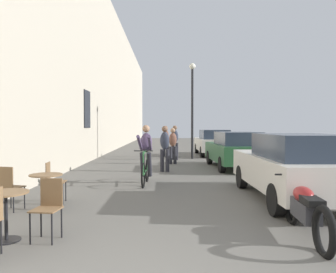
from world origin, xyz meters
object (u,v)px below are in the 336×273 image
Objects in this scene: cafe_chair_mid_toward_street at (53,179)px; street_lamp at (192,98)px; pedestrian_furthest at (166,139)px; parked_car_third at (213,142)px; pedestrian_near at (165,146)px; pedestrian_far at (175,141)px; cafe_chair_near_toward_wall at (48,204)px; cafe_table_mid at (46,184)px; cafe_chair_mid_toward_wall at (9,185)px; parked_car_second at (235,149)px; cafe_table_near at (6,205)px; parked_motorcycle at (306,210)px; pedestrian_mid at (173,144)px; cyclist_on_bicycle at (146,156)px; parked_car_nearest at (293,166)px.

street_lamp is at bearing 68.68° from cafe_chair_mid_toward_street.
pedestrian_furthest reaches higher than parked_car_third.
pedestrian_furthest is (0.03, 6.06, 0.01)m from pedestrian_near.
cafe_chair_near_toward_wall is at bearing -100.73° from pedestrian_far.
cafe_table_mid is 13.41m from parked_car_third.
cafe_chair_near_toward_wall is 1.00× the size of cafe_chair_mid_toward_wall.
cafe_chair_mid_toward_street is 0.21× the size of parked_car_second.
parked_car_second is (1.39, -3.89, -2.35)m from street_lamp.
street_lamp is at bearing -41.07° from pedestrian_furthest.
pedestrian_near is 7.39m from parked_car_third.
street_lamp reaches higher than cafe_table_near.
parked_car_second reaches higher than parked_motorcycle.
pedestrian_near is 0.99× the size of pedestrian_furthest.
cafe_chair_mid_toward_street is at bearing 107.32° from cafe_chair_near_toward_wall.
cafe_table_near is 0.42× the size of pedestrian_furthest.
cafe_chair_mid_toward_wall is 0.56× the size of pedestrian_mid.
parked_motorcycle is (3.85, 0.08, -0.11)m from cafe_chair_near_toward_wall.
parked_car_third is (5.79, 12.48, 0.25)m from cafe_chair_mid_toward_wall.
cafe_chair_near_toward_wall is at bearing -103.63° from cyclist_on_bicycle.
cafe_table_mid is 0.17× the size of parked_car_second.
cafe_chair_mid_toward_street is at bearing -113.73° from parked_car_third.
pedestrian_mid is at bearing 100.59° from parked_motorcycle.
parked_motorcycle reaches higher than cafe_table_mid.
cyclist_on_bicycle is at bearing 51.49° from cafe_chair_mid_toward_wall.
cafe_table_near is 0.81× the size of cafe_chair_mid_toward_wall.
pedestrian_far reaches higher than cafe_chair_near_toward_wall.
pedestrian_furthest reaches higher than parked_motorcycle.
parked_car_third is at bearing 65.09° from cafe_chair_mid_toward_wall.
parked_car_third is (5.10, 12.40, 0.24)m from cafe_table_mid.
street_lamp is (1.95, 7.36, 2.30)m from cyclist_on_bicycle.
cafe_chair_near_toward_wall is at bearing -101.88° from pedestrian_mid.
pedestrian_mid is (2.05, 9.73, 0.38)m from cafe_chair_near_toward_wall.
parked_car_third is at bearing 90.69° from parked_car_nearest.
parked_car_nearest reaches higher than parked_motorcycle.
street_lamp is at bearing 73.98° from pedestrian_near.
pedestrian_far is 0.41× the size of parked_car_third.
pedestrian_furthest reaches higher than pedestrian_near.
cafe_table_mid is 8.49m from pedestrian_mid.
pedestrian_mid is 3.41m from street_lamp.
cafe_chair_near_toward_wall is 9.95m from pedestrian_mid.
parked_motorcycle reaches higher than cafe_table_near.
cafe_chair_mid_toward_street is 0.41× the size of parked_motorcycle.
pedestrian_furthest is at bearing 80.15° from cafe_table_near.
cafe_chair_mid_toward_street is at bearing -178.00° from parked_car_nearest.
cyclist_on_bicycle reaches higher than cafe_chair_near_toward_wall.
pedestrian_far is 0.80× the size of parked_motorcycle.
pedestrian_mid is at bearing -113.83° from street_lamp.
cafe_table_mid is at bearing -120.46° from cyclist_on_bicycle.
pedestrian_far reaches higher than pedestrian_near.
cafe_chair_near_toward_wall is at bearing -97.41° from pedestrian_furthest.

